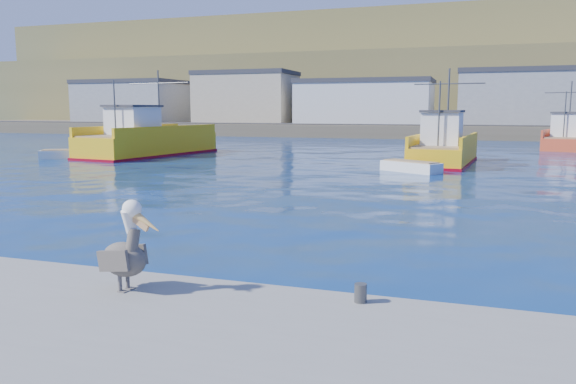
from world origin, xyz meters
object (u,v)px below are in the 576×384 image
object	(u,v)px
boat_orange	(566,138)
skiff_mid	(411,168)
skiff_left	(68,155)
trawler_yellow_b	(444,149)
pelican	(126,252)
trawler_yellow_a	(147,141)

from	to	relation	value
boat_orange	skiff_mid	distance (m)	25.86
skiff_left	trawler_yellow_b	bearing A→B (deg)	9.09
pelican	skiff_mid	bearing A→B (deg)	85.15
trawler_yellow_b	trawler_yellow_a	bearing A→B (deg)	179.77
trawler_yellow_a	boat_orange	size ratio (longest dim) A/B	1.47
trawler_yellow_b	skiff_mid	size ratio (longest dim) A/B	2.70
skiff_mid	pelican	distance (m)	24.85
boat_orange	skiff_mid	size ratio (longest dim) A/B	2.42
skiff_mid	pelican	world-z (taller)	pelican
boat_orange	skiff_mid	world-z (taller)	boat_orange
pelican	trawler_yellow_b	bearing A→B (deg)	83.15
trawler_yellow_a	skiff_left	world-z (taller)	trawler_yellow_a
boat_orange	pelican	world-z (taller)	boat_orange
trawler_yellow_a	pelican	distance (m)	35.55
skiff_left	skiff_mid	distance (m)	24.79
trawler_yellow_b	skiff_mid	distance (m)	5.69
trawler_yellow_a	skiff_mid	xyz separation A→B (m)	(20.75, -5.52, -0.86)
trawler_yellow_a	skiff_left	xyz separation A→B (m)	(-4.01, -4.29, -0.85)
trawler_yellow_a	boat_orange	bearing A→B (deg)	28.99
trawler_yellow_b	boat_orange	world-z (taller)	trawler_yellow_b
trawler_yellow_b	skiff_left	distance (m)	26.62
trawler_yellow_b	skiff_mid	xyz separation A→B (m)	(-1.52, -5.44, -0.71)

